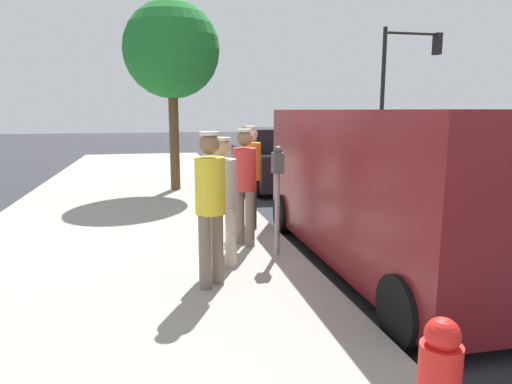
{
  "coord_description": "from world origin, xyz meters",
  "views": [
    {
      "loc": [
        2.98,
        6.05,
        2.14
      ],
      "look_at": [
        1.65,
        0.03,
        1.05
      ],
      "focal_mm": 32.47,
      "sensor_mm": 36.0,
      "label": 1
    }
  ],
  "objects_px": {
    "pedestrian_in_red": "(245,179)",
    "parked_van": "(392,184)",
    "pedestrian_in_orange": "(251,170)",
    "parked_sedan_behind": "(276,160)",
    "parking_meter_near": "(277,182)",
    "street_tree": "(172,51)",
    "pedestrian_in_gray": "(223,195)",
    "traffic_light_corner": "(403,74)",
    "pedestrian_in_yellow": "(210,199)"
  },
  "relations": [
    {
      "from": "pedestrian_in_red",
      "to": "parked_van",
      "type": "relative_size",
      "value": 0.33
    },
    {
      "from": "pedestrian_in_orange",
      "to": "parked_sedan_behind",
      "type": "bearing_deg",
      "value": -109.31
    },
    {
      "from": "parking_meter_near",
      "to": "pedestrian_in_orange",
      "type": "xyz_separation_m",
      "value": [
        0.04,
        -1.57,
        -0.03
      ]
    },
    {
      "from": "parked_van",
      "to": "street_tree",
      "type": "xyz_separation_m",
      "value": [
        2.62,
        -6.19,
        2.41
      ]
    },
    {
      "from": "pedestrian_in_orange",
      "to": "parked_van",
      "type": "height_order",
      "value": "parked_van"
    },
    {
      "from": "pedestrian_in_orange",
      "to": "parked_sedan_behind",
      "type": "xyz_separation_m",
      "value": [
        -1.78,
        -5.08,
        -0.4
      ]
    },
    {
      "from": "pedestrian_in_gray",
      "to": "traffic_light_corner",
      "type": "xyz_separation_m",
      "value": [
        -8.63,
        -10.94,
        2.41
      ]
    },
    {
      "from": "pedestrian_in_red",
      "to": "parked_sedan_behind",
      "type": "height_order",
      "value": "pedestrian_in_red"
    },
    {
      "from": "parked_van",
      "to": "parked_sedan_behind",
      "type": "xyz_separation_m",
      "value": [
        -0.24,
        -7.03,
        -0.41
      ]
    },
    {
      "from": "parking_meter_near",
      "to": "pedestrian_in_yellow",
      "type": "relative_size",
      "value": 0.86
    },
    {
      "from": "traffic_light_corner",
      "to": "street_tree",
      "type": "relative_size",
      "value": 1.13
    },
    {
      "from": "pedestrian_in_gray",
      "to": "parked_van",
      "type": "height_order",
      "value": "parked_van"
    },
    {
      "from": "pedestrian_in_orange",
      "to": "street_tree",
      "type": "height_order",
      "value": "street_tree"
    },
    {
      "from": "pedestrian_in_orange",
      "to": "traffic_light_corner",
      "type": "distance_m",
      "value": 12.17
    },
    {
      "from": "pedestrian_in_yellow",
      "to": "traffic_light_corner",
      "type": "height_order",
      "value": "traffic_light_corner"
    },
    {
      "from": "pedestrian_in_red",
      "to": "parked_sedan_behind",
      "type": "relative_size",
      "value": 0.39
    },
    {
      "from": "parked_sedan_behind",
      "to": "pedestrian_in_orange",
      "type": "bearing_deg",
      "value": 70.69
    },
    {
      "from": "traffic_light_corner",
      "to": "street_tree",
      "type": "distance_m",
      "value": 10.12
    },
    {
      "from": "pedestrian_in_yellow",
      "to": "parked_van",
      "type": "bearing_deg",
      "value": -167.26
    },
    {
      "from": "parked_sedan_behind",
      "to": "traffic_light_corner",
      "type": "height_order",
      "value": "traffic_light_corner"
    },
    {
      "from": "parking_meter_near",
      "to": "pedestrian_in_red",
      "type": "distance_m",
      "value": 0.66
    },
    {
      "from": "parked_van",
      "to": "street_tree",
      "type": "relative_size",
      "value": 1.13
    },
    {
      "from": "pedestrian_in_yellow",
      "to": "street_tree",
      "type": "bearing_deg",
      "value": -89.29
    },
    {
      "from": "parking_meter_near",
      "to": "parked_van",
      "type": "distance_m",
      "value": 1.55
    },
    {
      "from": "parking_meter_near",
      "to": "street_tree",
      "type": "distance_m",
      "value": 6.37
    },
    {
      "from": "parked_sedan_behind",
      "to": "street_tree",
      "type": "relative_size",
      "value": 0.96
    },
    {
      "from": "parking_meter_near",
      "to": "pedestrian_in_red",
      "type": "height_order",
      "value": "pedestrian_in_red"
    },
    {
      "from": "traffic_light_corner",
      "to": "parking_meter_near",
      "type": "bearing_deg",
      "value": 53.44
    },
    {
      "from": "pedestrian_in_orange",
      "to": "pedestrian_in_yellow",
      "type": "xyz_separation_m",
      "value": [
        0.99,
        2.53,
        0.02
      ]
    },
    {
      "from": "pedestrian_in_yellow",
      "to": "parked_van",
      "type": "relative_size",
      "value": 0.34
    },
    {
      "from": "pedestrian_in_gray",
      "to": "street_tree",
      "type": "distance_m",
      "value": 6.68
    },
    {
      "from": "parking_meter_near",
      "to": "parked_sedan_behind",
      "type": "bearing_deg",
      "value": -104.66
    },
    {
      "from": "parking_meter_near",
      "to": "pedestrian_in_gray",
      "type": "distance_m",
      "value": 0.9
    },
    {
      "from": "pedestrian_in_yellow",
      "to": "parked_sedan_behind",
      "type": "xyz_separation_m",
      "value": [
        -2.77,
        -7.61,
        -0.42
      ]
    },
    {
      "from": "pedestrian_in_gray",
      "to": "pedestrian_in_yellow",
      "type": "relative_size",
      "value": 0.95
    },
    {
      "from": "parking_meter_near",
      "to": "street_tree",
      "type": "relative_size",
      "value": 0.33
    },
    {
      "from": "parking_meter_near",
      "to": "street_tree",
      "type": "xyz_separation_m",
      "value": [
        1.12,
        -5.81,
        2.38
      ]
    },
    {
      "from": "parked_sedan_behind",
      "to": "parked_van",
      "type": "bearing_deg",
      "value": 88.05
    },
    {
      "from": "pedestrian_in_orange",
      "to": "street_tree",
      "type": "distance_m",
      "value": 5.0
    },
    {
      "from": "pedestrian_in_red",
      "to": "parked_van",
      "type": "bearing_deg",
      "value": 152.69
    },
    {
      "from": "pedestrian_in_orange",
      "to": "parked_van",
      "type": "xyz_separation_m",
      "value": [
        -1.54,
        1.95,
        0.01
      ]
    },
    {
      "from": "pedestrian_in_yellow",
      "to": "traffic_light_corner",
      "type": "xyz_separation_m",
      "value": [
        -8.85,
        -11.51,
        2.35
      ]
    },
    {
      "from": "pedestrian_in_gray",
      "to": "street_tree",
      "type": "xyz_separation_m",
      "value": [
        0.31,
        -6.2,
        2.46
      ]
    },
    {
      "from": "traffic_light_corner",
      "to": "pedestrian_in_yellow",
      "type": "bearing_deg",
      "value": 52.42
    },
    {
      "from": "parking_meter_near",
      "to": "pedestrian_in_red",
      "type": "bearing_deg",
      "value": -58.56
    },
    {
      "from": "parking_meter_near",
      "to": "parked_van",
      "type": "bearing_deg",
      "value": 165.49
    },
    {
      "from": "pedestrian_in_gray",
      "to": "parked_van",
      "type": "bearing_deg",
      "value": -179.8
    },
    {
      "from": "parking_meter_near",
      "to": "parked_van",
      "type": "relative_size",
      "value": 0.29
    },
    {
      "from": "pedestrian_in_red",
      "to": "street_tree",
      "type": "distance_m",
      "value": 5.83
    },
    {
      "from": "pedestrian_in_gray",
      "to": "pedestrian_in_yellow",
      "type": "distance_m",
      "value": 0.61
    }
  ]
}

